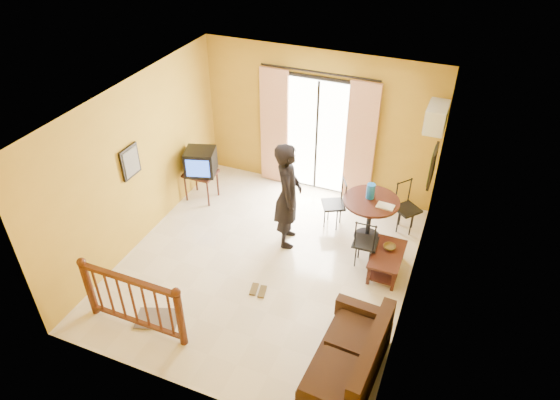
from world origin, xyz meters
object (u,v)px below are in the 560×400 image
at_px(dining_table, 370,208).
at_px(sofa, 351,361).
at_px(television, 201,162).
at_px(standing_person, 288,195).
at_px(coffee_table, 387,259).

relative_size(dining_table, sofa, 0.57).
distance_m(television, standing_person, 2.06).
xyz_separation_m(television, dining_table, (3.23, 0.03, -0.19)).
bearing_deg(coffee_table, standing_person, 175.70).
height_order(television, dining_table, television).
relative_size(coffee_table, standing_person, 0.46).
distance_m(television, dining_table, 3.24).
bearing_deg(dining_table, coffee_table, -56.89).
height_order(television, sofa, television).
height_order(dining_table, standing_person, standing_person).
height_order(sofa, standing_person, standing_person).
relative_size(dining_table, coffee_table, 1.10).
height_order(dining_table, sofa, dining_table).
bearing_deg(sofa, dining_table, 103.24).
relative_size(television, standing_person, 0.35).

